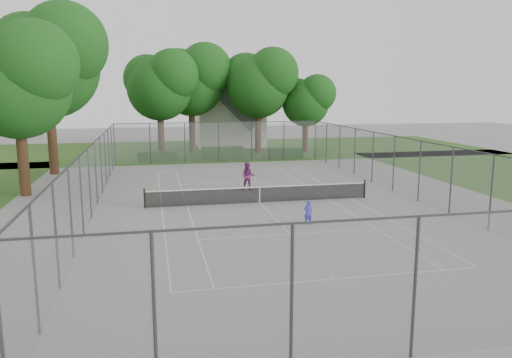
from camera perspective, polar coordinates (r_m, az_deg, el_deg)
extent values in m
plane|color=slate|center=(28.41, 0.42, -2.73)|extent=(120.00, 120.00, 0.00)
cube|color=#254A15|center=(53.76, -5.54, 3.35)|extent=(60.00, 20.00, 0.00)
cube|color=silver|center=(17.48, 8.96, -11.23)|extent=(10.97, 0.06, 0.01)
cube|color=silver|center=(39.89, -3.24, 1.02)|extent=(10.97, 0.06, 0.01)
cube|color=silver|center=(27.79, -10.72, -3.20)|extent=(0.06, 23.77, 0.01)
cube|color=silver|center=(30.04, 10.70, -2.19)|extent=(0.06, 23.77, 0.01)
cube|color=silver|center=(27.84, -7.89, -3.09)|extent=(0.06, 23.77, 0.01)
cube|color=silver|center=(29.55, 8.24, -2.32)|extent=(0.06, 23.77, 0.01)
cube|color=silver|center=(22.40, 3.95, -6.29)|extent=(8.23, 0.06, 0.01)
cube|color=silver|center=(34.56, -1.86, -0.40)|extent=(8.23, 0.06, 0.01)
cube|color=silver|center=(28.41, 0.42, -2.72)|extent=(0.06, 12.80, 0.01)
cube|color=silver|center=(17.61, 8.78, -11.06)|extent=(0.06, 0.30, 0.01)
cube|color=silver|center=(39.74, -3.21, 0.98)|extent=(0.06, 0.30, 0.01)
cylinder|color=black|center=(27.67, -12.62, -2.17)|extent=(0.10, 0.10, 1.10)
cylinder|color=black|center=(30.28, 12.31, -1.10)|extent=(0.10, 0.10, 1.10)
cube|color=black|center=(28.31, 0.42, -1.84)|extent=(12.67, 0.01, 0.86)
cube|color=silver|center=(28.22, 0.42, -0.93)|extent=(12.77, 0.03, 0.06)
cube|color=silver|center=(28.32, 0.42, -1.86)|extent=(0.05, 0.02, 0.88)
cylinder|color=#38383D|center=(11.47, -27.22, -14.66)|extent=(0.08, 0.08, 3.50)
cylinder|color=#38383D|center=(44.39, -15.88, 3.85)|extent=(0.08, 0.08, 3.50)
cylinder|color=#38383D|center=(46.74, 6.76, 4.46)|extent=(0.08, 0.08, 3.50)
cube|color=slate|center=(12.55, 17.68, -11.83)|extent=(18.00, 0.02, 3.50)
cube|color=slate|center=(44.68, -4.27, 4.25)|extent=(18.00, 0.02, 3.50)
cube|color=slate|center=(27.61, -18.15, 0.08)|extent=(0.02, 34.00, 3.50)
cube|color=slate|center=(31.24, 16.77, 1.28)|extent=(0.02, 34.00, 3.50)
cube|color=#38383D|center=(12.02, 18.13, -4.05)|extent=(18.00, 0.05, 0.05)
cube|color=#38383D|center=(44.54, -4.30, 6.49)|extent=(18.00, 0.05, 0.05)
cube|color=#38383D|center=(27.37, -18.35, 3.69)|extent=(0.05, 34.00, 0.05)
cube|color=#38383D|center=(31.03, 16.94, 4.47)|extent=(0.05, 34.00, 0.05)
cylinder|color=#352013|center=(49.28, -10.80, 5.13)|extent=(0.63, 0.63, 4.32)
sphere|color=#113D10|center=(49.10, -10.97, 10.14)|extent=(6.14, 6.14, 6.14)
sphere|color=#113D10|center=(48.24, -9.51, 11.64)|extent=(4.91, 4.91, 4.91)
sphere|color=#113D10|center=(49.87, -12.28, 11.15)|extent=(4.61, 4.61, 4.61)
cylinder|color=#352013|center=(51.69, -7.31, 5.65)|extent=(0.65, 0.65, 4.67)
sphere|color=#113D10|center=(51.54, -7.43, 10.82)|extent=(6.64, 6.64, 6.64)
sphere|color=#113D10|center=(50.71, -5.84, 12.36)|extent=(5.31, 5.31, 5.31)
sphere|color=#113D10|center=(52.31, -8.83, 11.86)|extent=(4.98, 4.98, 4.98)
cylinder|color=#352013|center=(50.75, 0.24, 5.53)|extent=(0.64, 0.64, 4.46)
sphere|color=#113D10|center=(50.58, 0.24, 10.55)|extent=(6.34, 6.34, 6.34)
sphere|color=#113D10|center=(49.97, 1.93, 12.01)|extent=(5.07, 5.07, 5.07)
sphere|color=#113D10|center=(51.15, -1.19, 11.61)|extent=(4.75, 4.75, 4.75)
cylinder|color=#352013|center=(51.60, 5.65, 4.94)|extent=(0.59, 0.59, 3.36)
sphere|color=#113D10|center=(51.41, 5.71, 8.66)|extent=(4.77, 4.77, 4.77)
sphere|color=#113D10|center=(51.01, 7.01, 9.69)|extent=(3.82, 3.82, 3.82)
sphere|color=#113D10|center=(51.72, 4.63, 9.48)|extent=(3.58, 3.58, 3.58)
cylinder|color=#352013|center=(40.82, -22.26, 4.27)|extent=(0.68, 0.68, 5.36)
sphere|color=#113D10|center=(40.69, -22.78, 11.77)|extent=(7.62, 7.62, 7.62)
sphere|color=#113D10|center=(39.41, -21.00, 14.19)|extent=(6.10, 6.10, 6.10)
sphere|color=#113D10|center=(41.95, -24.48, 13.15)|extent=(5.72, 5.72, 5.72)
cylinder|color=#352013|center=(33.09, -25.07, 2.00)|extent=(0.63, 0.63, 4.38)
sphere|color=#113D10|center=(32.83, -25.65, 9.57)|extent=(6.23, 6.23, 6.23)
sphere|color=#113D10|center=(31.68, -23.99, 11.97)|extent=(4.99, 4.99, 4.99)
cube|color=#1A4415|center=(45.76, -11.18, 2.56)|extent=(3.48, 1.04, 0.87)
cube|color=#1A4415|center=(45.85, -3.86, 2.94)|extent=(3.73, 1.07, 1.17)
cube|color=#1A4415|center=(46.84, 3.41, 2.95)|extent=(3.12, 1.14, 0.94)
cube|color=beige|center=(56.85, -3.01, 6.54)|extent=(7.34, 5.50, 5.50)
cube|color=#525358|center=(56.74, -3.04, 9.31)|extent=(7.26, 5.69, 7.26)
imported|color=#3B37D0|center=(23.86, 5.97, -3.84)|extent=(0.46, 0.33, 1.19)
imported|color=#7C296B|center=(31.80, -0.93, 0.31)|extent=(1.04, 0.92, 1.79)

